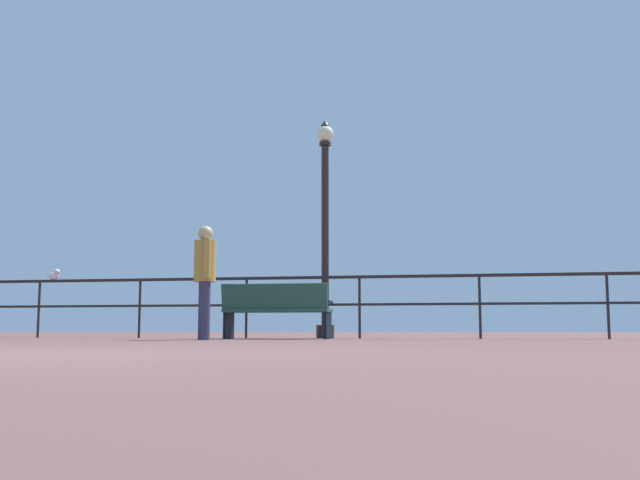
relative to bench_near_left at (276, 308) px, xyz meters
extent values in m
plane|color=brown|center=(0.22, -6.75, -0.48)|extent=(60.00, 60.00, 0.00)
cube|color=black|center=(0.22, 0.84, 0.52)|extent=(21.17, 0.05, 0.05)
cube|color=black|center=(0.22, 0.84, 0.07)|extent=(21.17, 0.04, 0.04)
cylinder|color=black|center=(-4.59, 0.84, 0.02)|extent=(0.04, 0.04, 1.00)
cylinder|color=black|center=(-2.66, 0.84, 0.02)|extent=(0.04, 0.04, 1.00)
cylinder|color=black|center=(-0.74, 0.84, 0.02)|extent=(0.04, 0.04, 1.00)
cylinder|color=black|center=(1.18, 0.84, 0.02)|extent=(0.04, 0.04, 1.00)
cylinder|color=black|center=(3.11, 0.84, 0.02)|extent=(0.04, 0.04, 1.00)
cylinder|color=black|center=(5.03, 0.84, 0.02)|extent=(0.04, 0.04, 1.00)
cube|color=#244B3E|center=(0.00, 0.08, -0.04)|extent=(1.67, 0.52, 0.05)
cube|color=#244B3E|center=(0.00, -0.15, 0.17)|extent=(1.67, 0.13, 0.42)
cube|color=black|center=(0.80, 0.09, -0.26)|extent=(0.04, 0.46, 0.44)
cube|color=black|center=(0.79, 0.29, 0.10)|extent=(0.04, 0.36, 0.04)
cube|color=black|center=(-0.80, 0.08, -0.26)|extent=(0.04, 0.46, 0.44)
cube|color=black|center=(-0.80, 0.28, 0.10)|extent=(0.04, 0.36, 0.04)
cylinder|color=black|center=(0.56, 1.15, -0.37)|extent=(0.30, 0.30, 0.22)
cylinder|color=black|center=(0.56, 1.15, 1.29)|extent=(0.13, 0.13, 3.09)
cylinder|color=black|center=(0.56, 1.15, 2.87)|extent=(0.20, 0.20, 0.06)
sphere|color=#EEEEC1|center=(0.56, 1.15, 3.04)|extent=(0.29, 0.29, 0.29)
cone|color=black|center=(0.56, 1.15, 3.24)|extent=(0.15, 0.15, 0.10)
cylinder|color=#2F304C|center=(-0.82, -1.02, -0.06)|extent=(0.15, 0.15, 0.83)
cylinder|color=#2F304C|center=(-0.75, -1.16, -0.06)|extent=(0.15, 0.15, 0.83)
cylinder|color=#AB8437|center=(-0.78, -1.09, 0.65)|extent=(0.31, 0.31, 0.60)
cylinder|color=#AB8437|center=(-0.88, -0.90, 0.66)|extent=(0.11, 0.11, 0.56)
cylinder|color=#AB8437|center=(-0.69, -1.28, 0.66)|extent=(0.11, 0.11, 0.56)
sphere|color=tan|center=(-0.78, -1.09, 1.05)|extent=(0.21, 0.21, 0.21)
ellipsoid|color=silver|center=(-4.33, 0.84, 0.62)|extent=(0.29, 0.26, 0.14)
ellipsoid|color=gray|center=(-4.33, 0.84, 0.64)|extent=(0.25, 0.21, 0.05)
sphere|color=silver|center=(-4.23, 0.79, 0.68)|extent=(0.11, 0.11, 0.11)
cone|color=gold|center=(-4.17, 0.75, 0.68)|extent=(0.07, 0.06, 0.04)
cube|color=gray|center=(-4.45, 0.92, 0.62)|extent=(0.11, 0.10, 0.02)
camera|label=1|loc=(2.89, -11.22, -0.32)|focal=41.67mm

